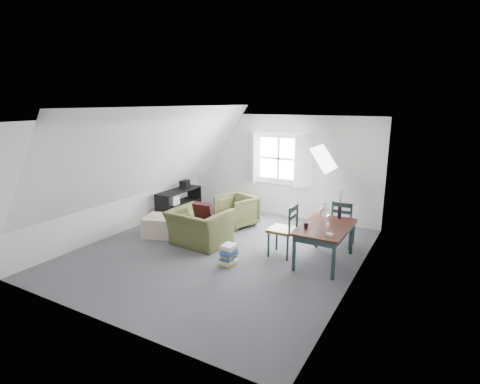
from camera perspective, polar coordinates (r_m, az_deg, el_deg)
The scene contains 24 objects.
floor at distance 7.30m, azimuth -3.00°, elevation -9.02°, with size 5.50×5.50×0.00m, color #4C4C51.
ceiling at distance 6.74m, azimuth -3.27°, elevation 10.97°, with size 5.50×5.50×0.00m, color white.
wall_back at distance 9.31m, azimuth 5.99°, elevation 3.92°, with size 5.00×5.00×0.00m, color silver.
wall_front at distance 4.91m, azimuth -20.64°, elevation -5.82°, with size 5.00×5.00×0.00m, color silver.
wall_left at distance 8.50m, azimuth -17.53°, elevation 2.42°, with size 5.50×5.50×0.00m, color silver.
wall_right at distance 6.00m, azimuth 17.50°, elevation -2.11°, with size 5.50×5.50×0.00m, color silver.
slope_left at distance 7.75m, azimuth -12.95°, elevation 5.62°, with size 5.50×5.50×0.00m, color white.
slope_right at distance 6.13m, azimuth 9.16°, elevation 3.74°, with size 5.50×5.50×0.00m, color white.
dormer_window at distance 9.21m, azimuth 5.83°, elevation 5.08°, with size 1.71×0.35×1.30m.
skylight at distance 7.36m, azimuth 12.69°, elevation 4.98°, with size 0.55×0.75×0.04m, color white.
armchair_near at distance 7.68m, azimuth -6.12°, elevation -7.91°, with size 1.11×0.97×0.72m, color #464925.
armchair_far at distance 8.72m, azimuth -0.53°, elevation -5.15°, with size 0.76×0.79×0.72m, color #464925.
throw_pillow at distance 7.59m, azimuth -5.59°, elevation -3.03°, with size 0.40×0.11×0.40m, color #330E10.
ottoman at distance 8.25m, azimuth -12.02°, elevation -5.05°, with size 0.63×0.63×0.42m, color #BEA490.
dining_table at distance 6.80m, azimuth 12.82°, elevation -5.76°, with size 0.82×1.36×0.68m.
demijohn at distance 7.19m, azimuth 12.80°, elevation -2.98°, with size 0.20×0.20×0.28m.
vase_twigs at distance 7.22m, azimuth 14.94°, elevation -2.95°, with size 0.07×0.08×0.56m.
cup at distance 6.57m, azimuth 10.01°, elevation -5.48°, with size 0.09×0.09×0.08m, color black.
paper_box at distance 6.31m, azimuth 13.43°, elevation -6.31°, with size 0.11×0.07×0.04m, color white.
dining_chair_far at distance 7.64m, azimuth 15.41°, elevation -4.55°, with size 0.44×0.44×0.94m.
dining_chair_near at distance 6.98m, azimuth 6.76°, elevation -5.64°, with size 0.47×0.47×0.99m.
media_shelf at distance 9.46m, azimuth -9.41°, elevation -1.91°, with size 0.44×1.31×0.67m.
electronics_box at distance 9.57m, azimuth -8.42°, elevation 1.15°, with size 0.19×0.27×0.21m, color black.
magazine_stack at distance 6.67m, azimuth -1.72°, elevation -9.55°, with size 0.28×0.33×0.37m.
Camera 1 is at (3.62, -5.68, 2.82)m, focal length 28.00 mm.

